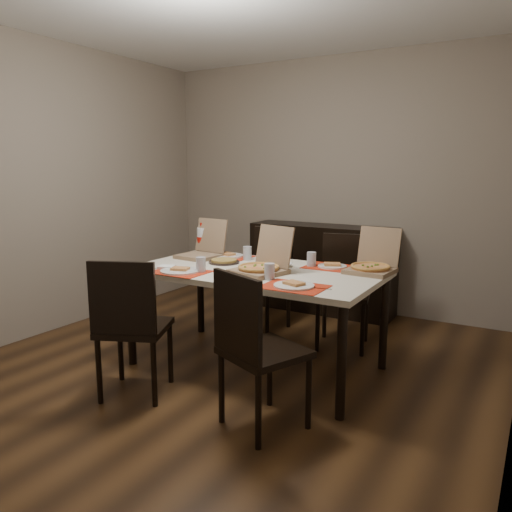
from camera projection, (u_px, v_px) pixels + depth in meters
The scene contains 19 objects.
ground at pixel (228, 369), 3.75m from camera, with size 3.80×4.00×0.02m, color #462C15.
room_walls at pixel (257, 135), 3.81m from camera, with size 3.84×4.02×2.62m.
sideboard at pixel (322, 268), 5.18m from camera, with size 1.50×0.40×0.90m, color black.
dining_table at pixel (256, 278), 3.67m from camera, with size 1.80×1.00×0.75m.
chair_near_left at pixel (130, 322), 3.19m from camera, with size 0.55×0.55×0.93m.
chair_near_right at pixel (254, 345), 2.79m from camera, with size 0.55×0.55×0.93m.
chair_far_left at pixel (266, 274), 4.64m from camera, with size 0.45×0.45×0.93m.
chair_far_right at pixel (345, 285), 4.19m from camera, with size 0.51×0.51×0.93m.
setting_near_left at pixel (183, 269), 3.57m from camera, with size 0.48×0.30×0.11m.
setting_near_right at pixel (287, 282), 3.18m from camera, with size 0.50×0.30×0.11m.
setting_far_left at pixel (230, 255), 4.14m from camera, with size 0.48×0.30×0.11m.
setting_far_right at pixel (326, 264), 3.73m from camera, with size 0.47×0.30×0.11m.
napkin_loose at pixel (258, 268), 3.68m from camera, with size 0.12×0.11×0.02m, color white.
pizza_box_center at pixel (262, 266), 3.52m from camera, with size 0.41×0.43×0.33m.
pizza_box_right at pixel (372, 265), 3.55m from camera, with size 0.33×0.37×0.31m.
pizza_box_left at pixel (203, 251), 4.14m from camera, with size 0.34×0.37×0.31m.
faina_plate at pixel (224, 261), 3.90m from camera, with size 0.24×0.24×0.03m.
dip_bowl at pixel (286, 265), 3.76m from camera, with size 0.10×0.10×0.03m, color white.
soda_bottle at pixel (202, 240), 4.31m from camera, with size 0.09×0.09×0.27m.
Camera 1 is at (1.97, -2.95, 1.50)m, focal length 35.00 mm.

